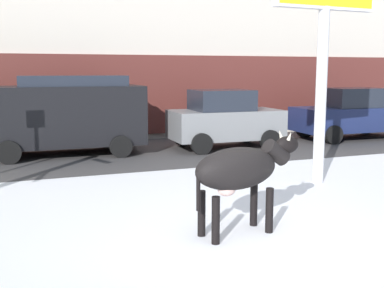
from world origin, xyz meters
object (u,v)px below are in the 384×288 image
at_px(cow_black, 240,170).
at_px(car_grey_hatchback, 225,119).
at_px(car_black_van, 64,113).
at_px(pedestrian_near_billboard, 5,118).
at_px(car_navy_sedan, 351,114).

relative_size(cow_black, car_grey_hatchback, 0.55).
xyz_separation_m(car_black_van, pedestrian_near_billboard, (-1.62, 2.96, -0.36)).
distance_m(cow_black, pedestrian_near_billboard, 11.46).
height_order(car_grey_hatchback, car_navy_sedan, car_grey_hatchback).
xyz_separation_m(car_black_van, car_grey_hatchback, (4.91, -0.50, -0.32)).
bearing_deg(cow_black, pedestrian_near_billboard, 107.19).
xyz_separation_m(cow_black, pedestrian_near_billboard, (-3.39, 10.95, -0.11)).
xyz_separation_m(cow_black, car_black_van, (-1.76, 7.99, 0.25)).
bearing_deg(car_black_van, car_navy_sedan, -1.04).
bearing_deg(car_navy_sedan, pedestrian_near_billboard, 164.95).
height_order(car_black_van, car_navy_sedan, car_black_van).
distance_m(cow_black, car_navy_sedan, 11.39).
xyz_separation_m(cow_black, car_navy_sedan, (8.30, 7.80, -0.09)).
distance_m(car_black_van, car_navy_sedan, 10.07).
xyz_separation_m(car_navy_sedan, pedestrian_near_billboard, (-11.69, 3.14, -0.03)).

